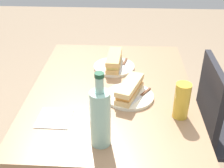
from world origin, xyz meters
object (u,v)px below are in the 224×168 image
plate_far (129,96)px  beer_glass (182,101)px  chair_far (223,128)px  dining_table (112,107)px  knife_near (124,65)px  knife_far (141,96)px  plate_near (114,67)px  baguette_sandwich_near (114,60)px  baguette_sandwich_far (130,89)px  water_bottle (100,117)px

plate_far → beer_glass: 0.26m
chair_far → dining_table: bearing=-89.9°
chair_far → knife_near: bearing=-112.0°
dining_table → beer_glass: (0.22, 0.30, 0.20)m
knife_far → knife_near: bearing=-164.3°
plate_near → plate_far: 0.31m
beer_glass → knife_near: bearing=-150.5°
chair_far → baguette_sandwich_near: size_ratio=3.83×
baguette_sandwich_near → dining_table: bearing=0.1°
baguette_sandwich_near → baguette_sandwich_far: same height
chair_far → plate_near: 0.67m
baguette_sandwich_far → plate_near: bearing=-163.7°
plate_near → knife_near: knife_near is taller
plate_far → beer_glass: bearing=58.2°
dining_table → water_bottle: size_ratio=3.54×
dining_table → beer_glass: size_ratio=6.67×
baguette_sandwich_near → beer_glass: 0.53m
chair_far → baguette_sandwich_far: 0.59m
chair_far → water_bottle: bearing=-56.5°
baguette_sandwich_far → beer_glass: beer_glass is taller
plate_far → knife_near: bearing=-173.7°
plate_near → plate_far: size_ratio=1.00×
knife_far → water_bottle: water_bottle is taller
knife_near → beer_glass: size_ratio=1.12×
knife_near → baguette_sandwich_far: bearing=6.3°
chair_far → water_bottle: size_ratio=2.87×
knife_near → knife_far: bearing=15.7°
chair_far → baguette_sandwich_near: chair_far is taller
chair_far → baguette_sandwich_far: bearing=-80.1°
plate_near → water_bottle: size_ratio=0.76×
baguette_sandwich_near → plate_far: size_ratio=0.99×
baguette_sandwich_near → baguette_sandwich_far: bearing=16.3°
baguette_sandwich_near → knife_far: (0.31, 0.14, -0.03)m
chair_far → plate_near: (-0.21, -0.59, 0.24)m
plate_near → water_bottle: bearing=-1.8°
baguette_sandwich_far → knife_far: 0.06m
knife_near → water_bottle: water_bottle is taller
plate_far → knife_far: size_ratio=1.48×
plate_near → beer_glass: 0.53m
chair_far → beer_glass: 0.48m
chair_far → knife_far: chair_far is taller
dining_table → knife_near: 0.26m
plate_far → water_bottle: 0.35m
chair_far → baguette_sandwich_near: bearing=-109.4°
baguette_sandwich_near → beer_glass: beer_glass is taller
knife_far → beer_glass: beer_glass is taller
water_bottle → beer_glass: water_bottle is taller
plate_far → baguette_sandwich_far: 0.04m
baguette_sandwich_far → water_bottle: 0.34m
plate_near → beer_glass: (0.43, 0.30, 0.07)m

